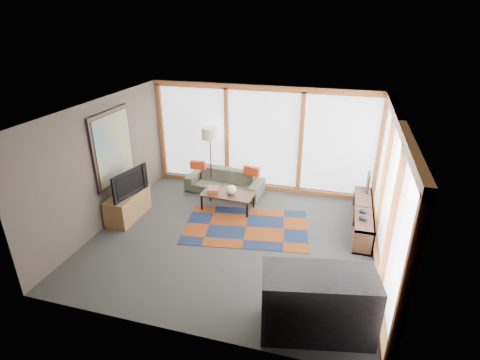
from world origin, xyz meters
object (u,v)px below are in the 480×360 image
(tv_console, at_px, (128,205))
(television, at_px, (127,182))
(bar_counter, at_px, (318,303))
(coffee_table, at_px, (228,201))
(bookshelf, at_px, (363,218))
(sofa, at_px, (225,182))
(floor_lamp, at_px, (211,159))

(tv_console, distance_m, television, 0.58)
(bar_counter, bearing_deg, tv_console, 141.47)
(coffee_table, bearing_deg, bookshelf, -1.21)
(tv_console, xyz_separation_m, bar_counter, (4.23, -2.14, 0.20))
(coffee_table, relative_size, tv_console, 1.01)
(tv_console, bearing_deg, television, -23.52)
(tv_console, bearing_deg, sofa, 47.29)
(bookshelf, distance_m, tv_console, 4.97)
(coffee_table, relative_size, television, 1.16)
(sofa, height_order, bar_counter, bar_counter)
(sofa, relative_size, floor_lamp, 1.18)
(coffee_table, xyz_separation_m, television, (-1.91, -0.98, 0.67))
(floor_lamp, distance_m, tv_console, 2.32)
(tv_console, bearing_deg, coffee_table, 26.03)
(floor_lamp, distance_m, television, 2.26)
(floor_lamp, xyz_separation_m, tv_console, (-1.22, -1.91, -0.51))
(television, bearing_deg, tv_console, 77.96)
(sofa, height_order, bookshelf, sofa)
(sofa, relative_size, bar_counter, 1.24)
(sofa, bearing_deg, tv_console, -127.39)
(bookshelf, height_order, tv_console, tv_console)
(coffee_table, relative_size, bar_counter, 0.76)
(bookshelf, bearing_deg, bar_counter, -102.34)
(floor_lamp, relative_size, coffee_table, 1.38)
(floor_lamp, distance_m, bar_counter, 5.05)
(sofa, distance_m, bar_counter, 4.69)
(bar_counter, bearing_deg, coffee_table, 114.44)
(television, bearing_deg, coffee_table, -51.24)
(coffee_table, height_order, tv_console, tv_console)
(bookshelf, bearing_deg, television, -169.20)
(bookshelf, bearing_deg, coffee_table, 178.79)
(coffee_table, xyz_separation_m, tv_console, (-1.97, -0.96, 0.09))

